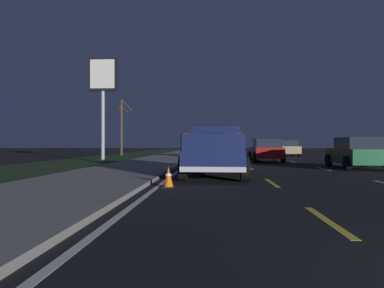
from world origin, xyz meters
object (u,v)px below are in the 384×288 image
object	(u,v)px
sedan_tan	(287,148)
gas_price_sign	(103,83)
sedan_green	(357,153)
bare_tree_far	(122,126)
sedan_silver	(216,149)
pickup_truck	(215,150)
sedan_red	(266,150)
traffic_cone_near	(168,177)

from	to	relation	value
sedan_tan	gas_price_sign	bearing A→B (deg)	132.30
sedan_green	gas_price_sign	xyz separation A→B (m)	(5.07, 14.21, 4.36)
bare_tree_far	sedan_silver	bearing A→B (deg)	-125.78
sedan_tan	gas_price_sign	size ratio (longest dim) A/B	0.65
pickup_truck	bare_tree_far	size ratio (longest dim) A/B	0.93
sedan_red	traffic_cone_near	bearing A→B (deg)	162.41
pickup_truck	traffic_cone_near	xyz separation A→B (m)	(-3.61, 1.32, -0.70)
pickup_truck	sedan_silver	bearing A→B (deg)	-0.26
pickup_truck	gas_price_sign	xyz separation A→B (m)	(9.73, 7.29, 4.16)
sedan_silver	gas_price_sign	xyz separation A→B (m)	(-7.13, 7.37, 4.36)
gas_price_sign	traffic_cone_near	bearing A→B (deg)	-155.88
sedan_tan	gas_price_sign	world-z (taller)	gas_price_sign
pickup_truck	traffic_cone_near	size ratio (longest dim) A/B	9.45
sedan_tan	traffic_cone_near	bearing A→B (deg)	162.38
sedan_green	gas_price_sign	world-z (taller)	gas_price_sign
sedan_green	traffic_cone_near	size ratio (longest dim) A/B	7.67
pickup_truck	bare_tree_far	world-z (taller)	bare_tree_far
sedan_green	sedan_tan	distance (m)	18.14
pickup_truck	sedan_red	bearing A→B (deg)	-16.78
sedan_green	gas_price_sign	size ratio (longest dim) A/B	0.65
sedan_red	traffic_cone_near	size ratio (longest dim) A/B	7.59
sedan_green	sedan_silver	size ratio (longest dim) A/B	1.00
sedan_tan	bare_tree_far	bearing A→B (deg)	86.29
sedan_silver	sedan_red	bearing A→B (deg)	-147.89
sedan_tan	bare_tree_far	xyz separation A→B (m)	(1.09, 16.74, 2.25)
sedan_red	bare_tree_far	distance (m)	18.21
traffic_cone_near	sedan_green	bearing A→B (deg)	-44.90
sedan_green	sedan_silver	world-z (taller)	same
sedan_green	bare_tree_far	bearing A→B (deg)	40.78
sedan_green	bare_tree_far	size ratio (longest dim) A/B	0.76
sedan_tan	pickup_truck	bearing A→B (deg)	162.78
pickup_truck	sedan_silver	xyz separation A→B (m)	(16.86, -0.08, -0.20)
sedan_red	sedan_tan	world-z (taller)	same
bare_tree_far	sedan_tan	bearing A→B (deg)	-93.71
sedan_green	sedan_silver	distance (m)	13.99
sedan_silver	bare_tree_far	xyz separation A→B (m)	(7.03, 9.75, 2.25)
sedan_tan	sedan_silver	bearing A→B (deg)	130.36
sedan_red	sedan_tan	distance (m)	11.89
sedan_silver	gas_price_sign	size ratio (longest dim) A/B	0.65
pickup_truck	sedan_tan	xyz separation A→B (m)	(22.80, -7.07, -0.20)
sedan_tan	sedan_silver	distance (m)	9.17
sedan_green	traffic_cone_near	world-z (taller)	sedan_green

